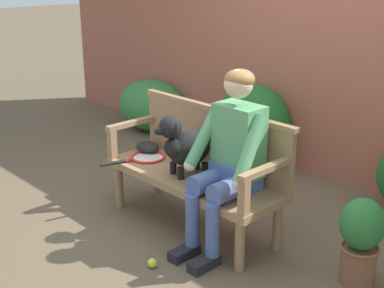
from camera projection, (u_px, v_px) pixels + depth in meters
ground_plane at (192, 226)px, 4.23m from camera, size 40.00×40.00×0.00m
brick_garden_fence at (328, 41)px, 4.96m from camera, size 8.00×0.30×2.56m
hedge_bush_far_right at (253, 124)px, 5.42m from camera, size 0.83×0.64×0.83m
hedge_bush_far_left at (152, 105)px, 6.52m from camera, size 0.94×0.71×0.62m
garden_bench at (192, 182)px, 4.11m from camera, size 1.52×0.53×0.44m
bench_backrest at (214, 137)px, 4.16m from camera, size 1.56×0.06×0.50m
bench_armrest_left_end at (125, 131)px, 4.46m from camera, size 0.06×0.53×0.28m
bench_armrest_right_end at (258, 180)px, 3.47m from camera, size 0.06×0.53×0.28m
person_seated at (230, 155)px, 3.72m from camera, size 0.56×0.67×1.31m
dog_on_bench at (184, 145)px, 4.01m from camera, size 0.31×0.49×0.49m
tennis_racket at (145, 158)px, 4.42m from camera, size 0.35×0.58×0.03m
baseball_glove at (148, 147)px, 4.56m from camera, size 0.25×0.20×0.09m
tennis_ball at (152, 263)px, 3.65m from camera, size 0.07×0.07×0.07m
potted_plant at (361, 238)px, 3.40m from camera, size 0.29×0.29×0.59m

